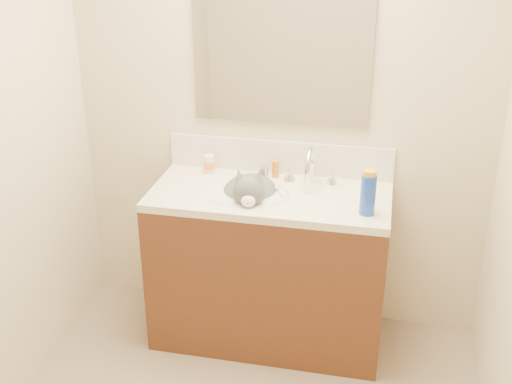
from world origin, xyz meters
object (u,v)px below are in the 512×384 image
at_px(cat, 250,196).
at_px(faucet, 310,169).
at_px(vanity_cabinet, 269,270).
at_px(basin, 245,206).
at_px(pill_bottle, 209,164).
at_px(silver_jar, 264,172).
at_px(amber_bottle, 275,169).
at_px(spray_can, 368,195).

bearing_deg(cat, faucet, 16.79).
bearing_deg(vanity_cabinet, cat, -177.56).
relative_size(faucet, cat, 0.64).
distance_m(faucet, cat, 0.33).
height_order(basin, pill_bottle, pill_bottle).
bearing_deg(cat, silver_jar, 71.11).
xyz_separation_m(basin, amber_bottle, (0.11, 0.23, 0.12)).
distance_m(vanity_cabinet, amber_bottle, 0.54).
bearing_deg(spray_can, faucet, 138.27).
bearing_deg(spray_can, pill_bottle, 159.35).
distance_m(faucet, silver_jar, 0.26).
height_order(faucet, cat, faucet).
distance_m(vanity_cabinet, pill_bottle, 0.65).
height_order(faucet, silver_jar, faucet).
relative_size(pill_bottle, silver_jar, 1.72).
height_order(silver_jar, amber_bottle, amber_bottle).
relative_size(faucet, silver_jar, 4.83).
height_order(cat, spray_can, spray_can).
distance_m(vanity_cabinet, spray_can, 0.74).
relative_size(vanity_cabinet, amber_bottle, 13.08).
distance_m(silver_jar, amber_bottle, 0.06).
height_order(basin, amber_bottle, amber_bottle).
relative_size(amber_bottle, spray_can, 0.47).
bearing_deg(silver_jar, spray_can, -30.03).
xyz_separation_m(cat, amber_bottle, (0.09, 0.21, 0.07)).
bearing_deg(spray_can, silver_jar, 149.97).
relative_size(vanity_cabinet, pill_bottle, 12.02).
bearing_deg(cat, amber_bottle, 56.33).
bearing_deg(amber_bottle, pill_bottle, -177.45).
bearing_deg(faucet, amber_bottle, 161.36).
bearing_deg(faucet, spray_can, -41.73).
bearing_deg(faucet, silver_jar, 169.05).
height_order(cat, silver_jar, cat).
relative_size(vanity_cabinet, cat, 2.74).
distance_m(pill_bottle, amber_bottle, 0.36).
height_order(faucet, amber_bottle, faucet).
distance_m(faucet, pill_bottle, 0.55).
distance_m(basin, faucet, 0.38).
distance_m(silver_jar, spray_can, 0.65).
relative_size(faucet, pill_bottle, 2.80).
distance_m(basin, pill_bottle, 0.35).
xyz_separation_m(basin, cat, (0.02, 0.03, 0.04)).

